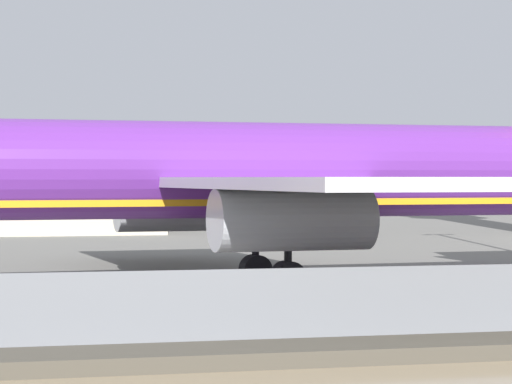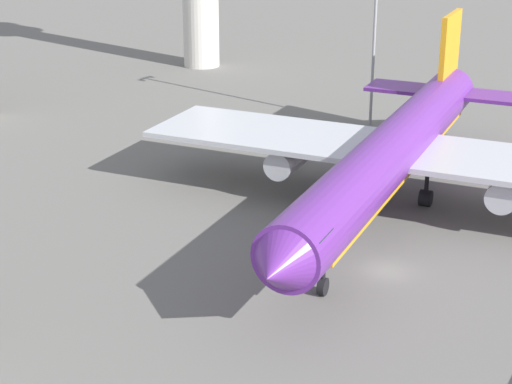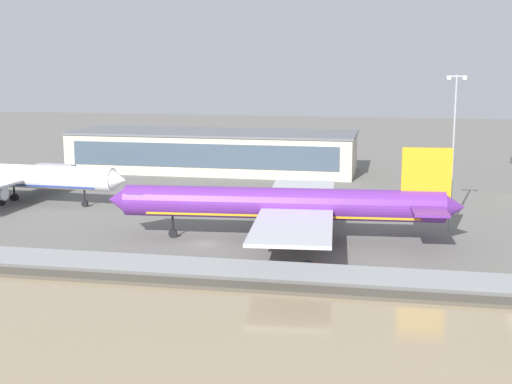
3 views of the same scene
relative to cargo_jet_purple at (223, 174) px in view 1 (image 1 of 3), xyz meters
name	(u,v)px [view 1 (image 1 of 3)]	position (x,y,z in m)	size (l,w,h in m)	color
cargo_jet_purple	(223,174)	(0.00, 0.00, 0.00)	(55.79, 48.49, 15.10)	#602889
baggage_tug	(462,303)	(5.64, -17.11, -4.95)	(3.50, 3.25, 1.80)	red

